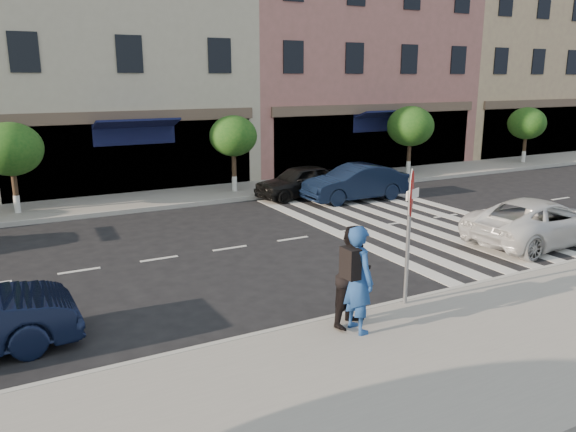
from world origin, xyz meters
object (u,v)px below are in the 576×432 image
object	(u,v)px
walker	(355,276)
car_far_right	(355,183)
stop_sign	(410,208)
car_far_mid	(300,181)
photographer	(358,279)
car_near_right	(540,221)

from	to	relation	value
walker	car_far_right	size ratio (longest dim) A/B	0.46
stop_sign	car_far_right	bearing A→B (deg)	37.30
car_far_mid	stop_sign	bearing A→B (deg)	-24.03
stop_sign	car_far_mid	size ratio (longest dim) A/B	0.74
stop_sign	car_far_right	size ratio (longest dim) A/B	0.67
photographer	car_far_mid	xyz separation A→B (m)	(5.16, 11.33, -0.50)
stop_sign	car_near_right	xyz separation A→B (m)	(6.46, 1.97, -1.50)
car_far_mid	car_far_right	distance (m)	2.19
photographer	car_near_right	xyz separation A→B (m)	(8.06, 2.53, -0.49)
photographer	car_near_right	world-z (taller)	photographer
walker	stop_sign	bearing A→B (deg)	-11.37
walker	car_far_mid	bearing A→B (deg)	41.59
walker	car_far_mid	size ratio (longest dim) A/B	0.51
photographer	car_near_right	distance (m)	8.46
car_far_right	walker	bearing A→B (deg)	-34.11
stop_sign	walker	bearing A→B (deg)	168.89
car_far_right	stop_sign	bearing A→B (deg)	-28.47
photographer	car_near_right	size ratio (longest dim) A/B	0.42
car_far_mid	car_far_right	world-z (taller)	car_far_right
car_near_right	car_far_right	distance (m)	7.42
stop_sign	car_near_right	distance (m)	6.92
stop_sign	photographer	distance (m)	1.97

